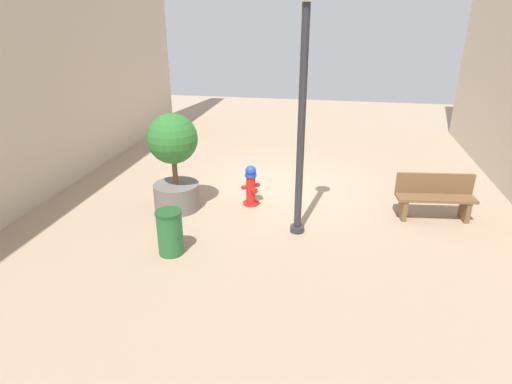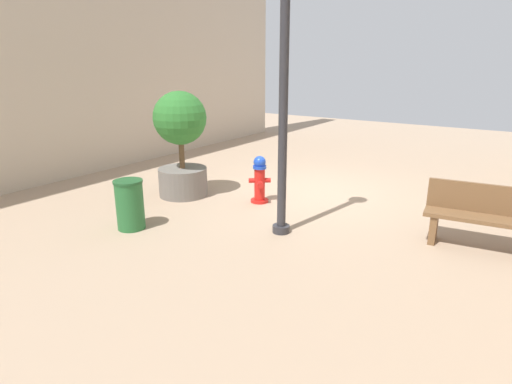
{
  "view_description": "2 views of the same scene",
  "coord_description": "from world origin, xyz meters",
  "px_view_note": "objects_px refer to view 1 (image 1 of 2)",
  "views": [
    {
      "loc": [
        -1.18,
        9.87,
        4.03
      ],
      "look_at": [
        0.31,
        1.93,
        0.63
      ],
      "focal_mm": 30.08,
      "sensor_mm": 36.0,
      "label": 1
    },
    {
      "loc": [
        -3.85,
        7.85,
        2.66
      ],
      "look_at": [
        -0.08,
        2.26,
        0.59
      ],
      "focal_mm": 29.79,
      "sensor_mm": 36.0,
      "label": 2
    }
  ],
  "objects_px": {
    "fire_hydrant": "(251,185)",
    "planter_tree": "(174,158)",
    "bench_near": "(435,196)",
    "trash_bin": "(170,232)",
    "street_lamp": "(303,91)"
  },
  "relations": [
    {
      "from": "fire_hydrant",
      "to": "street_lamp",
      "type": "distance_m",
      "value": 2.81
    },
    {
      "from": "fire_hydrant",
      "to": "planter_tree",
      "type": "bearing_deg",
      "value": 17.94
    },
    {
      "from": "bench_near",
      "to": "trash_bin",
      "type": "distance_m",
      "value": 5.46
    },
    {
      "from": "bench_near",
      "to": "trash_bin",
      "type": "relative_size",
      "value": 1.96
    },
    {
      "from": "street_lamp",
      "to": "planter_tree",
      "type": "bearing_deg",
      "value": -12.51
    },
    {
      "from": "planter_tree",
      "to": "street_lamp",
      "type": "bearing_deg",
      "value": 167.49
    },
    {
      "from": "bench_near",
      "to": "trash_bin",
      "type": "xyz_separation_m",
      "value": [
        4.9,
        2.4,
        -0.07
      ]
    },
    {
      "from": "planter_tree",
      "to": "trash_bin",
      "type": "bearing_deg",
      "value": 106.95
    },
    {
      "from": "fire_hydrant",
      "to": "trash_bin",
      "type": "bearing_deg",
      "value": 66.97
    },
    {
      "from": "street_lamp",
      "to": "trash_bin",
      "type": "height_order",
      "value": "street_lamp"
    },
    {
      "from": "planter_tree",
      "to": "trash_bin",
      "type": "xyz_separation_m",
      "value": [
        -0.56,
        1.85,
        -0.75
      ]
    },
    {
      "from": "street_lamp",
      "to": "trash_bin",
      "type": "distance_m",
      "value": 3.42
    },
    {
      "from": "fire_hydrant",
      "to": "street_lamp",
      "type": "bearing_deg",
      "value": 136.14
    },
    {
      "from": "trash_bin",
      "to": "street_lamp",
      "type": "bearing_deg",
      "value": -150.0
    },
    {
      "from": "fire_hydrant",
      "to": "bench_near",
      "type": "distance_m",
      "value": 3.9
    }
  ]
}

